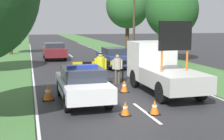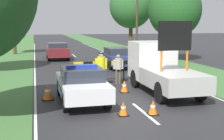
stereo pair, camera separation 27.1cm
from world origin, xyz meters
name	(u,v)px [view 1 (the left image)]	position (x,y,z in m)	size (l,w,h in m)	color
ground_plane	(134,103)	(0.00, 0.00, 0.00)	(160.00, 160.00, 0.00)	#28282B
lane_markings	(86,67)	(0.00, 11.10, 0.00)	(7.89, 56.80, 0.01)	silver
grass_verge_left	(4,57)	(-6.44, 20.00, 0.01)	(4.89, 120.00, 0.03)	#427038
grass_verge_right	(130,54)	(6.44, 20.00, 0.01)	(4.89, 120.00, 0.03)	#427038
police_car	(82,84)	(-2.00, 0.80, 0.78)	(1.81, 4.50, 1.57)	white
work_truck	(160,68)	(2.00, 1.91, 1.15)	(2.02, 5.30, 3.36)	white
road_barrier	(101,65)	(-0.23, 4.96, 0.97)	(3.17, 0.08, 1.17)	black
police_officer	(101,66)	(-0.52, 3.79, 1.06)	(0.64, 0.41, 1.78)	#191E38
pedestrian_civilian	(117,67)	(0.52, 4.25, 0.94)	(0.57, 0.36, 1.60)	brown
traffic_cone_near_police	(155,107)	(0.22, -1.66, 0.26)	(0.38, 0.38, 0.53)	black
traffic_cone_centre_front	(124,86)	(0.25, 2.14, 0.28)	(0.41, 0.41, 0.58)	black
traffic_cone_near_truck	(48,92)	(-3.36, 1.50, 0.34)	(0.51, 0.51, 0.70)	black
traffic_cone_behind_barrier	(125,109)	(-0.84, -1.51, 0.25)	(0.37, 0.37, 0.51)	black
traffic_cone_lane_edge	(66,77)	(-2.13, 5.35, 0.31)	(0.46, 0.46, 0.63)	black
queued_car_hatch_blue	(114,57)	(2.08, 10.57, 0.76)	(1.77, 4.53, 1.46)	navy
queued_car_wagon_maroon	(54,51)	(-1.86, 16.69, 0.80)	(1.88, 4.23, 1.51)	maroon
roadside_tree_near_left	(9,9)	(-5.90, 22.39, 4.73)	(3.06, 3.06, 6.39)	#4C3823
roadside_tree_mid_left	(127,6)	(6.41, 20.90, 5.12)	(4.65, 4.65, 7.58)	#4C3823
roadside_tree_far_left	(172,10)	(7.74, 12.79, 4.35)	(4.48, 4.48, 6.71)	#4C3823
utility_pole	(134,11)	(5.01, 14.63, 4.34)	(1.20, 0.20, 8.45)	#473828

